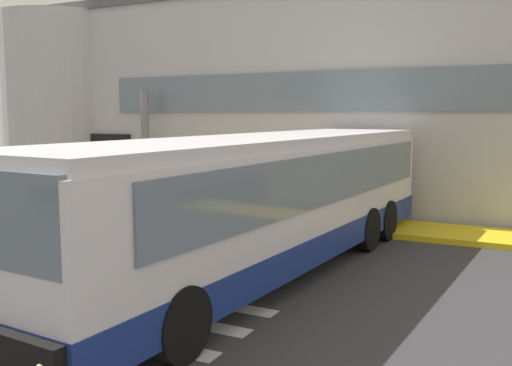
# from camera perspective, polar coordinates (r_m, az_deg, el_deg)

# --- Properties ---
(ground_plane) EXTENTS (80.00, 90.00, 0.02)m
(ground_plane) POSITION_cam_1_polar(r_m,az_deg,el_deg) (13.22, -10.36, -6.89)
(ground_plane) COLOR #353538
(ground_plane) RESTS_ON ground
(bay_paint_stripes) EXTENTS (4.40, 3.96, 0.01)m
(bay_paint_stripes) POSITION_cam_1_polar(r_m,az_deg,el_deg) (8.91, -16.64, -13.87)
(bay_paint_stripes) COLOR silver
(bay_paint_stripes) RESTS_ON ground
(terminal_building) EXTENTS (21.51, 13.80, 7.23)m
(terminal_building) POSITION_cam_1_polar(r_m,az_deg,el_deg) (23.38, 5.65, 8.09)
(terminal_building) COLOR #B7B7BC
(terminal_building) RESTS_ON ground
(boarding_curb) EXTENTS (23.71, 2.00, 0.15)m
(boarding_curb) POSITION_cam_1_polar(r_m,az_deg,el_deg) (17.18, -0.63, -3.28)
(boarding_curb) COLOR yellow
(boarding_curb) RESTS_ON ground
(entry_support_column) EXTENTS (0.28, 0.28, 3.77)m
(entry_support_column) POSITION_cam_1_polar(r_m,az_deg,el_deg) (19.80, -11.05, 3.66)
(entry_support_column) COLOR slate
(entry_support_column) RESTS_ON boarding_curb
(bus_main_foreground) EXTENTS (3.80, 12.24, 2.70)m
(bus_main_foreground) POSITION_cam_1_polar(r_m,az_deg,el_deg) (11.16, 0.72, -2.29)
(bus_main_foreground) COLOR silver
(bus_main_foreground) RESTS_ON ground
(passenger_near_column) EXTENTS (0.52, 0.50, 1.68)m
(passenger_near_column) POSITION_cam_1_polar(r_m,az_deg,el_deg) (18.63, -10.92, 0.62)
(passenger_near_column) COLOR #1E2338
(passenger_near_column) RESTS_ON boarding_curb
(passenger_by_doorway) EXTENTS (0.57, 0.32, 1.68)m
(passenger_by_doorway) POSITION_cam_1_polar(r_m,az_deg,el_deg) (18.55, -6.50, 0.57)
(passenger_by_doorway) COLOR #1E2338
(passenger_by_doorway) RESTS_ON boarding_curb
(passenger_at_curb_edge) EXTENTS (0.43, 0.46, 1.68)m
(passenger_at_curb_edge) POSITION_cam_1_polar(r_m,az_deg,el_deg) (17.59, -4.04, 0.25)
(passenger_at_curb_edge) COLOR #1E2338
(passenger_at_curb_edge) RESTS_ON boarding_curb
(safety_bollard_yellow) EXTENTS (0.18, 0.18, 0.90)m
(safety_bollard_yellow) POSITION_cam_1_polar(r_m,az_deg,el_deg) (16.71, -6.30, -2.31)
(safety_bollard_yellow) COLOR yellow
(safety_bollard_yellow) RESTS_ON ground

